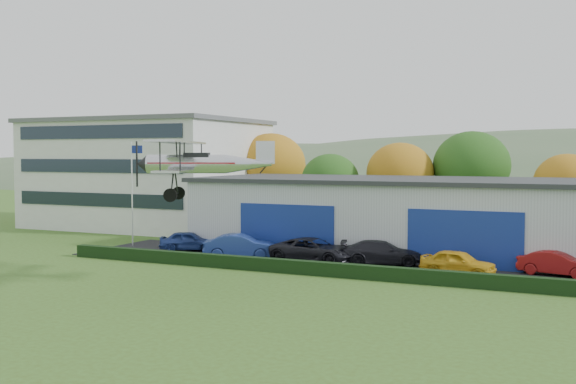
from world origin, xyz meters
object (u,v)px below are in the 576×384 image
at_px(flagpole, 133,184).
at_px(car_4, 458,263).
at_px(office_block, 149,173).
at_px(car_0, 189,241).
at_px(hangar, 480,218).
at_px(car_2, 313,250).
at_px(biplane, 199,162).
at_px(car_1, 241,246).
at_px(car_3, 382,253).
at_px(car_5, 557,263).

xyz_separation_m(flagpole, car_4, (25.02, -2.62, -4.00)).
height_order(office_block, car_0, office_block).
distance_m(hangar, car_4, 8.81).
relative_size(car_0, car_2, 0.74).
distance_m(flagpole, biplane, 17.53).
relative_size(car_0, car_1, 0.85).
xyz_separation_m(office_block, car_1, (18.64, -15.21, -4.36)).
bearing_deg(flagpole, office_block, 121.97).
height_order(office_block, biplane, office_block).
height_order(car_3, car_4, car_3).
bearing_deg(car_2, car_4, -94.55).
relative_size(car_1, car_5, 1.14).
xyz_separation_m(office_block, car_4, (33.13, -15.62, -4.43)).
distance_m(hangar, car_5, 8.49).
relative_size(car_4, car_5, 1.00).
xyz_separation_m(hangar, office_block, (-33.00, 7.02, 2.56)).
relative_size(car_1, biplane, 0.59).
distance_m(car_4, car_5, 5.69).
xyz_separation_m(office_block, car_0, (13.51, -13.64, -4.45)).
relative_size(flagpole, car_5, 1.86).
relative_size(car_1, car_2, 0.87).
height_order(car_3, biplane, biplane).
height_order(car_2, car_4, car_2).
bearing_deg(car_3, car_4, -127.77).
height_order(car_0, car_5, car_0).
height_order(office_block, car_1, office_block).
bearing_deg(car_1, car_2, -105.68).
bearing_deg(biplane, car_4, 15.03).
distance_m(car_3, car_5, 10.35).
relative_size(flagpole, car_3, 1.54).
height_order(car_0, car_3, car_3).
bearing_deg(office_block, car_4, -25.25).
bearing_deg(office_block, car_2, -31.79).
bearing_deg(car_4, flagpole, 92.22).
height_order(flagpole, car_1, flagpole).
xyz_separation_m(flagpole, car_2, (15.60, -1.69, -3.95)).
bearing_deg(car_0, car_2, -120.22).
height_order(car_0, car_1, car_1).
bearing_deg(car_0, flagpole, 58.86).
distance_m(car_0, biplane, 14.54).
distance_m(car_2, biplane, 11.64).
bearing_deg(biplane, car_2, 54.14).
relative_size(office_block, car_1, 4.21).
bearing_deg(car_4, office_block, 72.96).
relative_size(hangar, car_1, 8.29).
distance_m(flagpole, car_0, 6.76).
bearing_deg(car_3, flagpole, 70.66).
relative_size(car_1, car_3, 0.95).
bearing_deg(car_5, office_block, 82.07).
height_order(hangar, car_5, hangar).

